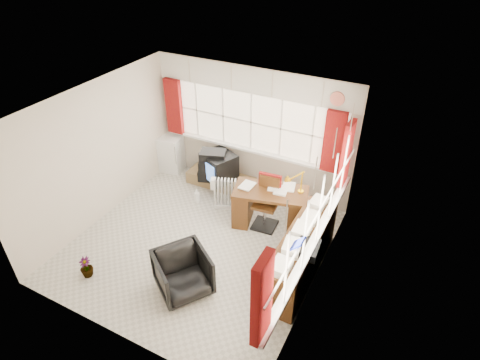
# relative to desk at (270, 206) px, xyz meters

# --- Properties ---
(ground) EXTENTS (4.00, 4.00, 0.00)m
(ground) POSITION_rel_desk_xyz_m (-0.84, -1.04, -0.41)
(ground) COLOR beige
(ground) RESTS_ON ground
(room_walls) EXTENTS (4.00, 4.00, 4.00)m
(room_walls) POSITION_rel_desk_xyz_m (-0.84, -1.04, 1.09)
(room_walls) COLOR beige
(room_walls) RESTS_ON ground
(window_back) EXTENTS (3.70, 0.12, 3.60)m
(window_back) POSITION_rel_desk_xyz_m (-0.84, 0.90, 0.54)
(window_back) COLOR #FFEAC9
(window_back) RESTS_ON room_walls
(window_right) EXTENTS (0.12, 3.70, 3.60)m
(window_right) POSITION_rel_desk_xyz_m (1.10, -1.04, 0.54)
(window_right) COLOR #FFEAC9
(window_right) RESTS_ON room_walls
(curtains) EXTENTS (3.83, 3.83, 1.15)m
(curtains) POSITION_rel_desk_xyz_m (0.08, -0.11, 1.05)
(curtains) COLOR maroon
(curtains) RESTS_ON room_walls
(overhead_cabinets) EXTENTS (3.98, 3.98, 0.48)m
(overhead_cabinets) POSITION_rel_desk_xyz_m (0.14, -0.06, 1.84)
(overhead_cabinets) COLOR silver
(overhead_cabinets) RESTS_ON room_walls
(desk) EXTENTS (1.39, 0.93, 0.77)m
(desk) POSITION_rel_desk_xyz_m (0.00, 0.00, 0.00)
(desk) COLOR #562E14
(desk) RESTS_ON ground
(desk_lamp) EXTENTS (0.19, 0.17, 0.44)m
(desk_lamp) POSITION_rel_desk_xyz_m (0.46, 0.21, 0.63)
(desk_lamp) COLOR #DBA209
(desk_lamp) RESTS_ON desk
(task_chair) EXTENTS (0.45, 0.47, 0.99)m
(task_chair) POSITION_rel_desk_xyz_m (-0.06, 0.01, 0.12)
(task_chair) COLOR black
(task_chair) RESTS_ON ground
(office_chair) EXTENTS (1.04, 1.03, 0.69)m
(office_chair) POSITION_rel_desk_xyz_m (-0.52, -1.98, -0.07)
(office_chair) COLOR black
(office_chair) RESTS_ON ground
(radiator) EXTENTS (0.46, 0.31, 0.64)m
(radiator) POSITION_rel_desk_xyz_m (-0.95, 0.08, -0.15)
(radiator) COLOR white
(radiator) RESTS_ON ground
(credenza) EXTENTS (0.50, 2.00, 0.85)m
(credenza) POSITION_rel_desk_xyz_m (0.89, -0.84, -0.01)
(credenza) COLOR #562E14
(credenza) RESTS_ON ground
(file_tray) EXTENTS (0.33, 0.41, 0.13)m
(file_tray) POSITION_rel_desk_xyz_m (1.06, -1.16, 0.41)
(file_tray) COLOR black
(file_tray) RESTS_ON credenza
(tv_bench) EXTENTS (1.40, 0.50, 0.25)m
(tv_bench) POSITION_rel_desk_xyz_m (-1.39, 0.68, -0.28)
(tv_bench) COLOR olive
(tv_bench) RESTS_ON ground
(crt_tv) EXTENTS (0.78, 0.75, 0.55)m
(crt_tv) POSITION_rel_desk_xyz_m (-1.36, 0.57, 0.12)
(crt_tv) COLOR black
(crt_tv) RESTS_ON tv_bench
(hifi_stack) EXTENTS (0.68, 0.55, 0.62)m
(hifi_stack) POSITION_rel_desk_xyz_m (-1.46, 0.52, 0.13)
(hifi_stack) COLOR black
(hifi_stack) RESTS_ON tv_bench
(mini_fridge) EXTENTS (0.52, 0.52, 0.78)m
(mini_fridge) POSITION_rel_desk_xyz_m (-2.64, 0.76, -0.02)
(mini_fridge) COLOR white
(mini_fridge) RESTS_ON ground
(spray_bottle_a) EXTENTS (0.15, 0.15, 0.31)m
(spray_bottle_a) POSITION_rel_desk_xyz_m (-1.51, -0.05, -0.25)
(spray_bottle_a) COLOR white
(spray_bottle_a) RESTS_ON ground
(spray_bottle_b) EXTENTS (0.11, 0.11, 0.20)m
(spray_bottle_b) POSITION_rel_desk_xyz_m (-1.47, 0.62, -0.31)
(spray_bottle_b) COLOR #93DBD1
(spray_bottle_b) RESTS_ON ground
(flower_vase) EXTENTS (0.21, 0.21, 0.35)m
(flower_vase) POSITION_rel_desk_xyz_m (-2.02, -2.43, -0.23)
(flower_vase) COLOR black
(flower_vase) RESTS_ON ground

